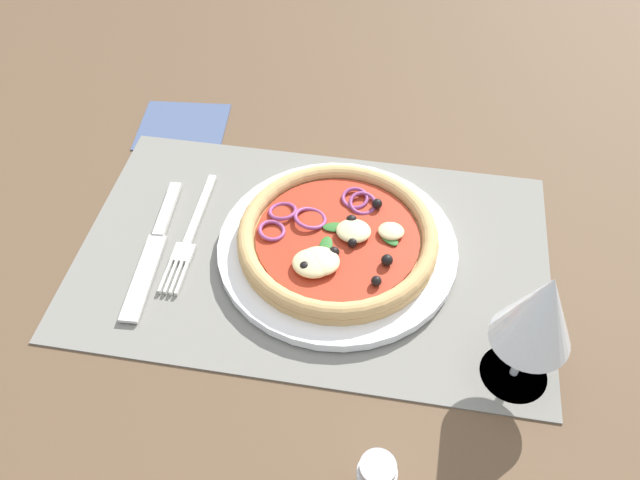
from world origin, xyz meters
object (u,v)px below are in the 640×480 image
(plate, at_px, (337,247))
(napkin, at_px, (183,126))
(wine_glass, at_px, (539,314))
(pizza, at_px, (337,237))
(knife, at_px, (154,248))
(fork, at_px, (189,237))

(plate, height_order, napkin, plate)
(wine_glass, bearing_deg, napkin, -35.84)
(pizza, height_order, knife, pizza)
(fork, bearing_deg, wine_glass, 71.81)
(fork, bearing_deg, plate, 93.10)
(plate, bearing_deg, fork, 3.57)
(knife, xyz_separation_m, wine_glass, (-0.39, 0.09, 0.09))
(plate, relative_size, knife, 1.31)
(napkin, bearing_deg, fork, 109.72)
(pizza, bearing_deg, napkin, -37.93)
(pizza, relative_size, knife, 1.09)
(wine_glass, relative_size, napkin, 1.30)
(knife, relative_size, napkin, 1.75)
(pizza, height_order, napkin, pizza)
(pizza, relative_size, wine_glass, 1.46)
(wine_glass, distance_m, napkin, 0.53)
(plate, distance_m, wine_glass, 0.24)
(plate, distance_m, napkin, 0.30)
(pizza, xyz_separation_m, fork, (0.17, 0.01, -0.02))
(fork, relative_size, knife, 0.90)
(wine_glass, height_order, napkin, wine_glass)
(pizza, distance_m, fork, 0.17)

